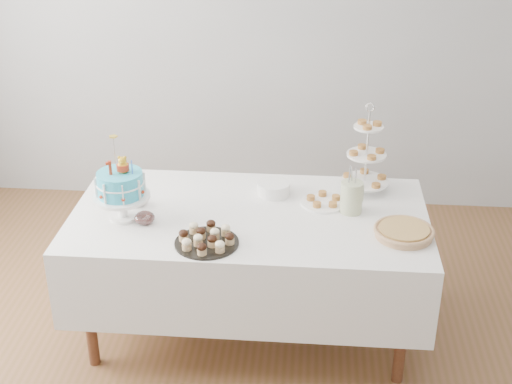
# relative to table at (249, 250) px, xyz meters

# --- Properties ---
(floor) EXTENTS (5.00, 5.00, 0.00)m
(floor) POSITION_rel_table_xyz_m (0.00, -0.30, -0.54)
(floor) COLOR brown
(floor) RESTS_ON ground
(walls) EXTENTS (5.04, 4.04, 2.70)m
(walls) POSITION_rel_table_xyz_m (0.00, -0.30, 0.81)
(walls) COLOR #96989B
(walls) RESTS_ON floor
(table) EXTENTS (1.92, 1.02, 0.77)m
(table) POSITION_rel_table_xyz_m (0.00, 0.00, 0.00)
(table) COLOR white
(table) RESTS_ON floor
(birthday_cake) EXTENTS (0.30, 0.30, 0.46)m
(birthday_cake) POSITION_rel_table_xyz_m (-0.66, -0.12, 0.35)
(birthday_cake) COLOR white
(birthday_cake) RESTS_ON table
(cupcake_tray) EXTENTS (0.32, 0.32, 0.07)m
(cupcake_tray) POSITION_rel_table_xyz_m (-0.18, -0.34, 0.26)
(cupcake_tray) COLOR black
(cupcake_tray) RESTS_ON table
(pie) EXTENTS (0.31, 0.31, 0.05)m
(pie) POSITION_rel_table_xyz_m (0.80, -0.18, 0.26)
(pie) COLOR tan
(pie) RESTS_ON table
(tiered_stand) EXTENTS (0.27, 0.27, 0.53)m
(tiered_stand) POSITION_rel_table_xyz_m (0.63, 0.34, 0.45)
(tiered_stand) COLOR silver
(tiered_stand) RESTS_ON table
(plate_stack) EXTENTS (0.19, 0.19, 0.07)m
(plate_stack) POSITION_rel_table_xyz_m (0.12, 0.24, 0.26)
(plate_stack) COLOR white
(plate_stack) RESTS_ON table
(pastry_plate) EXTENTS (0.25, 0.25, 0.04)m
(pastry_plate) POSITION_rel_table_xyz_m (0.40, 0.15, 0.24)
(pastry_plate) COLOR white
(pastry_plate) RESTS_ON table
(jam_bowl_a) EXTENTS (0.11, 0.11, 0.06)m
(jam_bowl_a) POSITION_rel_table_xyz_m (-0.54, -0.15, 0.26)
(jam_bowl_a) COLOR silver
(jam_bowl_a) RESTS_ON table
(jam_bowl_b) EXTENTS (0.09, 0.09, 0.06)m
(jam_bowl_b) POSITION_rel_table_xyz_m (-0.62, 0.05, 0.25)
(jam_bowl_b) COLOR silver
(jam_bowl_b) RESTS_ON table
(utensil_pitcher) EXTENTS (0.13, 0.12, 0.27)m
(utensil_pitcher) POSITION_rel_table_xyz_m (0.55, 0.07, 0.32)
(utensil_pitcher) COLOR silver
(utensil_pitcher) RESTS_ON table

